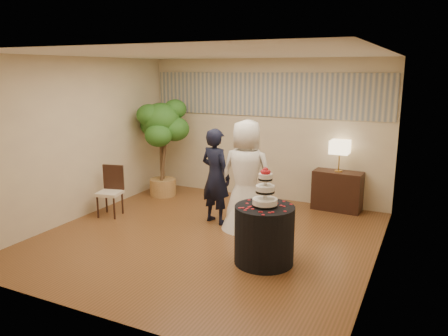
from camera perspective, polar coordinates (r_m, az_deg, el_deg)
The scene contains 15 objects.
floor at distance 6.95m, azimuth -2.20°, elevation -9.05°, with size 5.00×5.00×0.00m, color brown.
ceiling at distance 6.46m, azimuth -2.42°, elevation 14.68°, with size 5.00×5.00×0.00m, color white.
wall_back at distance 8.82m, azimuth 5.38°, elevation 4.99°, with size 5.00×0.06×2.80m, color beige.
wall_front at distance 4.57m, azimuth -17.23°, elevation -2.81°, with size 5.00×0.06×2.80m, color beige.
wall_left at distance 8.04m, azimuth -18.27°, elevation 3.65°, with size 0.06×5.00×2.80m, color beige.
wall_right at distance 5.84m, azimuth 19.88°, elevation 0.31°, with size 0.06×5.00×2.80m, color beige.
mural_border at distance 8.74m, azimuth 5.43°, elevation 9.53°, with size 4.90×0.02×0.85m, color #98968C.
groom at distance 7.38m, azimuth -1.10°, elevation -1.09°, with size 0.60×0.39×1.63m, color black.
bride at distance 7.09m, azimuth 2.92°, elevation -0.94°, with size 0.89×0.81×1.81m, color white.
cake_table at distance 5.98m, azimuth 5.28°, elevation -8.67°, with size 0.81×0.81×0.80m, color black.
wedding_cake at distance 5.77m, azimuth 5.41°, elevation -2.49°, with size 0.34×0.34×0.53m, color white, non-canonical shape.
console at distance 8.42m, azimuth 14.58°, elevation -2.89°, with size 0.89×0.39×0.74m, color black.
table_lamp at distance 8.28m, azimuth 14.83°, elevation 1.51°, with size 0.34×0.34×0.58m, color #CAB285, non-canonical shape.
ficus_tree at distance 9.05m, azimuth -8.14°, elevation 2.67°, with size 0.97×0.97×2.04m, color #2C631F, non-canonical shape.
side_chair at distance 8.07m, azimuth -14.74°, elevation -3.00°, with size 0.41×0.43×0.90m, color black, non-canonical shape.
Camera 1 is at (3.05, -5.70, 2.58)m, focal length 35.00 mm.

